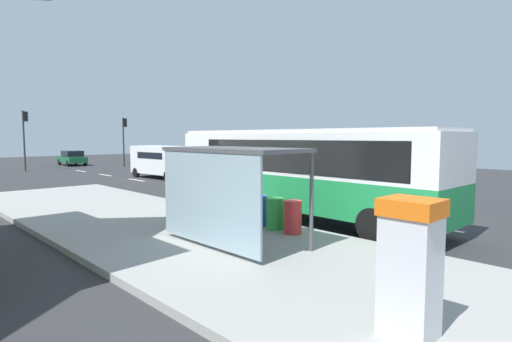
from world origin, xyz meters
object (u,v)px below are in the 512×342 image
bus (299,168)px  bus_shelter (224,171)px  ticket_machine (410,266)px  recycling_bin_green (275,214)px  recycling_bin_blue (259,211)px  traffic_light_near_side (124,134)px  white_van (162,159)px  recycling_bin_red (293,217)px  traffic_light_far_side (25,131)px  recycling_bin_orange (244,208)px  sedan_near (72,158)px

bus → bus_shelter: 4.94m
ticket_machine → recycling_bin_green: (3.40, 5.80, -0.52)m
recycling_bin_blue → recycling_bin_green: bearing=-90.0°
traffic_light_near_side → bus: bearing=-104.2°
bus → recycling_bin_blue: 2.80m
ticket_machine → white_van: bearing=66.9°
recycling_bin_red → traffic_light_far_side: size_ratio=0.18×
white_van → recycling_bin_green: white_van is taller
recycling_bin_green → recycling_bin_orange: 1.40m
recycling_bin_green → traffic_light_far_side: size_ratio=0.18×
ticket_machine → recycling_bin_orange: size_ratio=2.04×
sedan_near → recycling_bin_red: (-6.50, -35.72, -0.14)m
bus → bus_shelter: size_ratio=2.76×
ticket_machine → recycling_bin_red: bearing=56.3°
recycling_bin_red → traffic_light_near_side: traffic_light_near_side is taller
traffic_light_near_side → sedan_near: bearing=121.2°
sedan_near → bus_shelter: bus_shelter is taller
ticket_machine → recycling_bin_orange: 7.98m
bus → sedan_near: size_ratio=2.46×
bus → recycling_bin_blue: bearing=-169.1°
sedan_near → recycling_bin_orange: size_ratio=4.73×
white_van → traffic_light_far_side: (-5.30, 13.34, 2.09)m
bus → traffic_light_near_side: bearing=75.8°
traffic_light_near_side → bus_shelter: traffic_light_near_side is taller
ticket_machine → traffic_light_near_side: 37.92m
recycling_bin_orange → recycling_bin_blue: bearing=-90.0°
sedan_near → recycling_bin_green: 35.62m
sedan_near → recycling_bin_blue: (-6.50, -34.32, -0.14)m
white_van → recycling_bin_orange: (-6.40, -15.79, -0.69)m
white_van → recycling_bin_green: bearing=-110.4°
sedan_near → traffic_light_near_side: 6.65m
sedan_near → traffic_light_far_side: traffic_light_far_side is taller
bus → recycling_bin_red: size_ratio=11.62×
white_van → recycling_bin_orange: size_ratio=5.57×
recycling_bin_blue → bus_shelter: 2.83m
bus_shelter → ticket_machine: bearing=-102.2°
white_van → recycling_bin_red: 19.01m
sedan_near → bus_shelter: (-8.71, -35.32, 1.31)m
sedan_near → recycling_bin_blue: bearing=-100.7°
recycling_bin_red → white_van: bearing=70.3°
recycling_bin_red → recycling_bin_blue: (0.00, 1.40, 0.00)m
sedan_near → ticket_machine: size_ratio=2.31×
recycling_bin_red → ticket_machine: bearing=-123.7°
recycling_bin_orange → bus_shelter: (-2.21, -1.71, 1.44)m
sedan_near → traffic_light_near_side: (3.20, -5.29, 2.43)m
recycling_bin_orange → bus_shelter: bus_shelter is taller
recycling_bin_orange → recycling_bin_red: bearing=-90.0°
recycling_bin_red → recycling_bin_orange: size_ratio=1.00×
traffic_light_near_side → white_van: bearing=-104.8°
bus → traffic_light_near_side: (7.21, 28.55, 1.38)m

